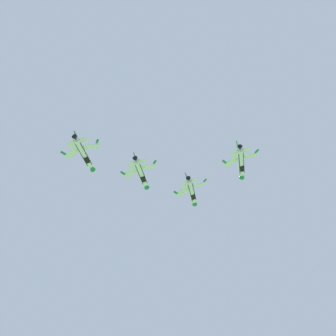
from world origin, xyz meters
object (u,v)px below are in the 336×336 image
Objects in this scene: fighter_jet_right_wing at (241,162)px; fighter_jet_left_outer at (84,154)px; fighter_jet_left_wing at (141,173)px; fighter_jet_lead at (192,192)px.

fighter_jet_right_wing is 1.00× the size of fighter_jet_left_outer.
fighter_jet_left_wing is 1.00× the size of fighter_jet_right_wing.
fighter_jet_left_outer is at bearing -139.07° from fighter_jet_left_wing.
fighter_jet_lead is at bearing 41.70° from fighter_jet_left_outer.
fighter_jet_lead is 1.00× the size of fighter_jet_left_outer.
fighter_jet_left_outer is at bearing -138.30° from fighter_jet_lead.
fighter_jet_left_wing is at bearing -177.27° from fighter_jet_right_wing.
fighter_jet_left_outer is (-10.92, -13.71, 0.39)m from fighter_jet_left_wing.
fighter_jet_lead is 17.67m from fighter_jet_left_wing.
fighter_jet_left_wing is 28.38m from fighter_jet_right_wing.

